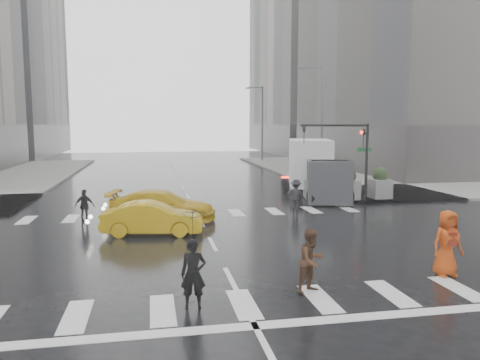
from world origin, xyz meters
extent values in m
plane|color=black|center=(0.00, 0.00, 0.00)|extent=(120.00, 120.00, 0.00)
cube|color=gray|center=(19.50, 17.50, 0.07)|extent=(35.00, 35.00, 0.15)
cube|color=#2E2B29|center=(29.00, 27.00, 2.20)|extent=(26.05, 26.05, 4.40)
cube|color=gray|center=(29.00, 56.00, 18.00)|extent=(26.00, 26.00, 36.00)
cube|color=#2E2B29|center=(29.00, 56.00, 2.20)|extent=(26.05, 26.05, 4.40)
cylinder|color=black|center=(10.00, 8.00, 2.25)|extent=(0.16, 0.16, 4.50)
cylinder|color=black|center=(8.00, 8.00, 4.40)|extent=(4.00, 0.12, 0.12)
imported|color=black|center=(9.75, 8.00, 3.70)|extent=(0.16, 0.20, 1.00)
imported|color=black|center=(6.20, 8.00, 3.90)|extent=(0.16, 0.20, 1.00)
sphere|color=#FF190C|center=(9.65, 8.00, 4.00)|extent=(0.20, 0.20, 0.20)
cube|color=#0D5E27|center=(10.00, 8.30, 3.00)|extent=(0.90, 0.03, 0.22)
cylinder|color=#59595B|center=(11.00, 18.00, 4.50)|extent=(0.20, 0.20, 9.00)
cylinder|color=#59595B|center=(10.10, 18.00, 8.80)|extent=(1.80, 0.12, 0.12)
cube|color=#59595B|center=(9.20, 18.00, 8.70)|extent=(0.50, 0.22, 0.15)
cylinder|color=#59595B|center=(11.00, 38.00, 4.50)|extent=(0.20, 0.20, 9.00)
cylinder|color=#59595B|center=(10.10, 38.00, 8.80)|extent=(1.80, 0.12, 0.12)
cube|color=#59595B|center=(9.20, 38.00, 8.70)|extent=(0.50, 0.22, 0.15)
cube|color=gray|center=(7.00, 8.20, 0.70)|extent=(1.10, 1.10, 1.10)
sphere|color=black|center=(7.00, 8.20, 1.50)|extent=(0.90, 0.90, 0.90)
cube|color=gray|center=(9.00, 8.20, 0.70)|extent=(1.10, 1.10, 1.10)
sphere|color=black|center=(9.00, 8.20, 1.50)|extent=(0.90, 0.90, 0.90)
cube|color=gray|center=(11.00, 8.20, 0.70)|extent=(1.10, 1.10, 1.10)
sphere|color=black|center=(11.00, 8.20, 1.50)|extent=(0.90, 0.90, 0.90)
imported|color=black|center=(-1.25, -6.00, 0.85)|extent=(0.66, 0.47, 1.71)
imported|color=black|center=(-1.25, -6.00, 1.99)|extent=(1.05, 1.07, 0.88)
imported|color=#492C1A|center=(1.95, -5.48, 0.86)|extent=(1.04, 0.95, 1.72)
imported|color=#C5420D|center=(6.33, -4.93, 0.98)|extent=(1.00, 0.68, 1.97)
cube|color=maroon|center=(6.33, -5.11, 1.15)|extent=(0.29, 0.18, 0.40)
imported|color=black|center=(-5.22, 5.00, 0.76)|extent=(0.99, 0.73, 1.52)
imported|color=black|center=(5.19, 6.11, 0.81)|extent=(1.18, 1.08, 1.61)
imported|color=#D5A40B|center=(-2.20, 2.00, 0.67)|extent=(4.20, 1.97, 1.33)
imported|color=#D5A40B|center=(-1.73, 4.63, 0.71)|extent=(4.70, 2.96, 1.43)
cube|color=white|center=(7.50, 10.67, 2.12)|extent=(2.48, 4.76, 2.79)
cube|color=#303136|center=(7.50, 7.36, 1.29)|extent=(2.38, 1.86, 2.38)
cube|color=black|center=(7.50, 7.36, 2.02)|extent=(2.07, 0.93, 0.93)
cylinder|color=black|center=(6.41, 7.16, 0.47)|extent=(0.29, 0.93, 0.93)
cylinder|color=black|center=(8.59, 7.16, 0.47)|extent=(0.29, 0.93, 0.93)
cylinder|color=black|center=(6.41, 9.43, 0.47)|extent=(0.29, 0.93, 0.93)
cylinder|color=black|center=(8.59, 9.43, 0.47)|extent=(0.29, 0.93, 0.93)
cylinder|color=black|center=(6.41, 12.33, 0.47)|extent=(0.29, 0.93, 0.93)
cylinder|color=black|center=(8.59, 12.33, 0.47)|extent=(0.29, 0.93, 0.93)
camera|label=1|loc=(-2.19, -17.00, 4.47)|focal=35.00mm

